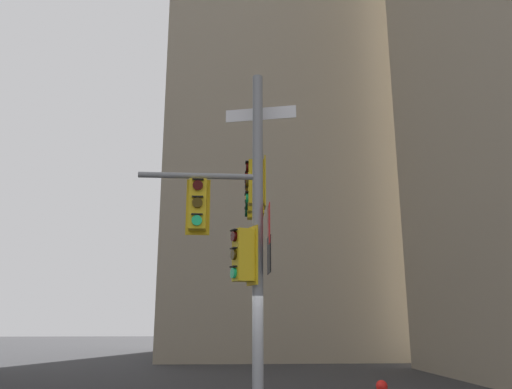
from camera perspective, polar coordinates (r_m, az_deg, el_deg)
signal_pole_assembly at (r=10.67m, az=-1.02°, el=-2.43°), size 3.22×3.19×7.09m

